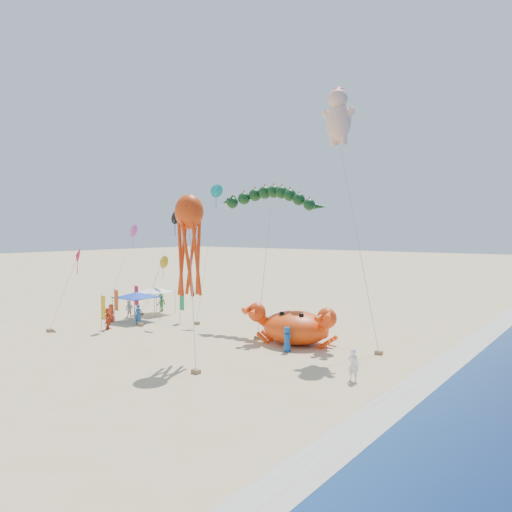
{
  "coord_description": "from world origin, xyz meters",
  "views": [
    {
      "loc": [
        20.88,
        -28.8,
        8.51
      ],
      "look_at": [
        -2.0,
        2.0,
        6.5
      ],
      "focal_mm": 35.0,
      "sensor_mm": 36.0,
      "label": 1
    }
  ],
  "objects": [
    {
      "name": "octopus_kite",
      "position": [
        -1.86,
        -5.45,
        8.04
      ],
      "size": [
        3.75,
        3.16,
        10.82
      ],
      "color": "red",
      "rests_on": "ground"
    },
    {
      "name": "dragon_kite",
      "position": [
        -4.03,
        6.68,
        10.97
      ],
      "size": [
        9.86,
        6.0,
        12.06
      ],
      "color": "black",
      "rests_on": "ground"
    },
    {
      "name": "cherub_kite",
      "position": [
        3.21,
        5.41,
        17.13
      ],
      "size": [
        5.59,
        3.23,
        19.21
      ],
      "color": "#FCBD9A",
      "rests_on": "ground"
    },
    {
      "name": "crab_inflatable",
      "position": [
        1.31,
        2.45,
        1.35
      ],
      "size": [
        6.99,
        5.05,
        3.06
      ],
      "color": "#F7450D",
      "rests_on": "ground"
    },
    {
      "name": "small_kites",
      "position": [
        -15.54,
        3.48,
        7.52
      ],
      "size": [
        9.65,
        13.52,
        12.94
      ],
      "color": "black",
      "rests_on": "ground"
    },
    {
      "name": "ground",
      "position": [
        0.0,
        0.0,
        0.0
      ],
      "size": [
        320.0,
        320.0,
        0.0
      ],
      "primitive_type": "plane",
      "color": "#D1B784",
      "rests_on": "ground"
    },
    {
      "name": "feather_flags",
      "position": [
        -14.79,
        0.76,
        2.01
      ],
      "size": [
        6.28,
        7.02,
        3.2
      ],
      "color": "gray",
      "rests_on": "ground"
    },
    {
      "name": "canopy_blue",
      "position": [
        -15.75,
        1.72,
        2.44
      ],
      "size": [
        3.62,
        3.62,
        2.71
      ],
      "color": "gray",
      "rests_on": "ground"
    },
    {
      "name": "foam_strip",
      "position": [
        12.0,
        0.0,
        0.01
      ],
      "size": [
        320.0,
        320.0,
        0.0
      ],
      "primitive_type": "plane",
      "color": "silver",
      "rests_on": "ground"
    },
    {
      "name": "beachgoers",
      "position": [
        -11.95,
        1.01,
        0.9
      ],
      "size": [
        27.44,
        10.97,
        1.85
      ],
      "color": "#1B569F",
      "rests_on": "ground"
    },
    {
      "name": "canopy_white",
      "position": [
        -17.27,
        5.45,
        2.44
      ],
      "size": [
        3.29,
        3.29,
        2.71
      ],
      "color": "gray",
      "rests_on": "ground"
    }
  ]
}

